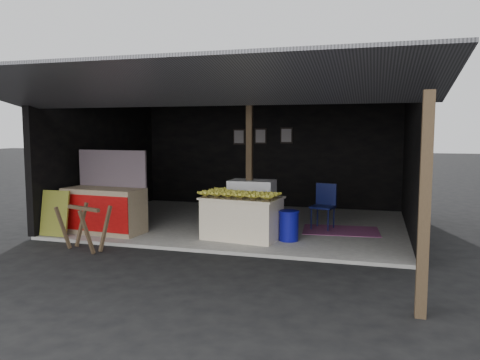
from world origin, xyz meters
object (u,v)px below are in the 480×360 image
(white_crate, at_px, (252,205))
(sawhorse, at_px, (84,223))
(neighbor_stall, at_px, (104,208))
(plastic_chair, at_px, (324,202))
(banana_table, at_px, (242,218))
(water_barrel, at_px, (289,226))

(white_crate, height_order, sawhorse, white_crate)
(white_crate, distance_m, sawhorse, 3.33)
(neighbor_stall, bearing_deg, plastic_chair, 25.68)
(white_crate, bearing_deg, banana_table, -87.26)
(sawhorse, xyz_separation_m, plastic_chair, (3.80, 2.80, 0.12))
(water_barrel, height_order, plastic_chair, plastic_chair)
(white_crate, bearing_deg, water_barrel, -42.05)
(neighbor_stall, bearing_deg, sawhorse, -69.71)
(banana_table, xyz_separation_m, plastic_chair, (1.38, 1.38, 0.15))
(white_crate, relative_size, sawhorse, 1.17)
(water_barrel, bearing_deg, neighbor_stall, -174.78)
(white_crate, xyz_separation_m, water_barrel, (0.91, -0.82, -0.24))
(white_crate, xyz_separation_m, neighbor_stall, (-2.71, -1.15, -0.02))
(sawhorse, bearing_deg, plastic_chair, 54.35)
(water_barrel, bearing_deg, banana_table, -174.61)
(white_crate, relative_size, plastic_chair, 1.09)
(neighbor_stall, bearing_deg, white_crate, 27.24)
(water_barrel, bearing_deg, sawhorse, -155.49)
(sawhorse, bearing_deg, neighbor_stall, 124.06)
(sawhorse, height_order, plastic_chair, plastic_chair)
(banana_table, bearing_deg, plastic_chair, 52.33)
(banana_table, relative_size, plastic_chair, 1.65)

